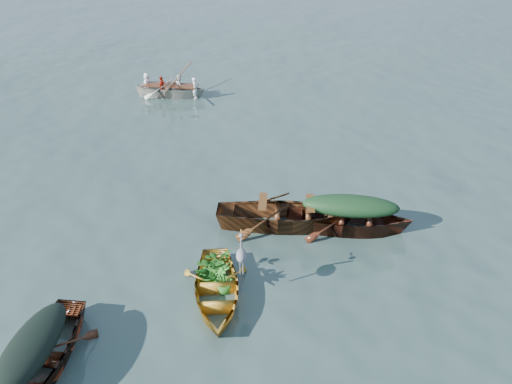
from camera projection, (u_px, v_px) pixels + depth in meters
ground at (267, 255)px, 11.83m from camera, size 140.00×140.00×0.00m
yellow_dinghy at (216, 298)px, 10.54m from camera, size 1.66×3.39×0.90m
dark_covered_boat at (39, 373)px, 8.88m from camera, size 1.95×4.06×0.99m
green_tarp_boat at (348, 231)px, 12.71m from camera, size 4.50×1.91×1.02m
open_wooden_boat at (286, 227)px, 12.87m from camera, size 5.01×1.87×1.18m
rowed_boat at (172, 97)px, 21.40m from camera, size 4.32×1.94×0.99m
dark_tarp_cover at (30, 346)px, 8.53m from camera, size 1.07×2.24×0.40m
green_tarp_cover at (351, 205)px, 12.32m from camera, size 2.48×1.05×0.52m
thwart_benches at (286, 207)px, 12.56m from camera, size 2.52×1.09×0.04m
heron at (241, 262)px, 10.17m from camera, size 0.31×0.42×0.92m
dinghy_weeds at (216, 254)px, 10.64m from camera, size 0.76×0.95×0.60m
rowers at (170, 77)px, 20.96m from camera, size 3.07×1.60×0.76m
oars at (171, 85)px, 21.14m from camera, size 1.03×2.66×0.06m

